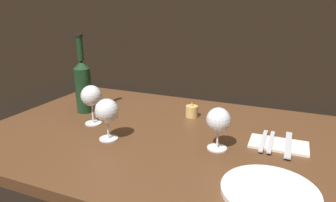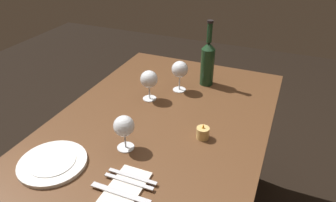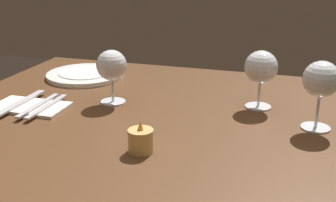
{
  "view_description": "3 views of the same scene",
  "coord_description": "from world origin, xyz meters",
  "px_view_note": "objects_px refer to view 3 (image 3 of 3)",
  "views": [
    {
      "loc": [
        0.44,
        -0.94,
        1.19
      ],
      "look_at": [
        0.02,
        0.04,
        0.85
      ],
      "focal_mm": 32.23,
      "sensor_mm": 36.0,
      "label": 1
    },
    {
      "loc": [
        1.04,
        0.47,
        1.51
      ],
      "look_at": [
        0.02,
        0.04,
        0.85
      ],
      "focal_mm": 33.49,
      "sensor_mm": 36.0,
      "label": 2
    },
    {
      "loc": [
        -0.22,
        0.94,
        1.13
      ],
      "look_at": [
        0.05,
        0.04,
        0.8
      ],
      "focal_mm": 46.1,
      "sensor_mm": 36.0,
      "label": 3
    }
  ],
  "objects_px": {
    "wine_glass_left": "(321,81)",
    "folded_napkin": "(30,107)",
    "votive_candle": "(141,141)",
    "fork_inner": "(38,105)",
    "table_knife": "(20,103)",
    "dinner_plate": "(85,75)",
    "fork_outer": "(47,106)",
    "wine_glass_centre": "(112,66)",
    "wine_glass_right": "(261,68)"
  },
  "relations": [
    {
      "from": "wine_glass_left",
      "to": "folded_napkin",
      "type": "xyz_separation_m",
      "value": [
        0.7,
        0.08,
        -0.11
      ]
    },
    {
      "from": "votive_candle",
      "to": "fork_inner",
      "type": "bearing_deg",
      "value": -24.16
    },
    {
      "from": "table_knife",
      "to": "votive_candle",
      "type": "bearing_deg",
      "value": 158.92
    },
    {
      "from": "dinner_plate",
      "to": "fork_outer",
      "type": "bearing_deg",
      "value": 99.06
    },
    {
      "from": "folded_napkin",
      "to": "dinner_plate",
      "type": "bearing_deg",
      "value": -90.49
    },
    {
      "from": "fork_inner",
      "to": "fork_outer",
      "type": "xyz_separation_m",
      "value": [
        -0.02,
        0.0,
        0.0
      ]
    },
    {
      "from": "wine_glass_centre",
      "to": "wine_glass_left",
      "type": "bearing_deg",
      "value": 177.29
    },
    {
      "from": "fork_inner",
      "to": "wine_glass_right",
      "type": "bearing_deg",
      "value": -161.37
    },
    {
      "from": "dinner_plate",
      "to": "table_knife",
      "type": "distance_m",
      "value": 0.3
    },
    {
      "from": "dinner_plate",
      "to": "fork_outer",
      "type": "height_order",
      "value": "dinner_plate"
    },
    {
      "from": "wine_glass_right",
      "to": "votive_candle",
      "type": "height_order",
      "value": "wine_glass_right"
    },
    {
      "from": "votive_candle",
      "to": "fork_outer",
      "type": "distance_m",
      "value": 0.35
    },
    {
      "from": "wine_glass_centre",
      "to": "votive_candle",
      "type": "relative_size",
      "value": 2.12
    },
    {
      "from": "fork_outer",
      "to": "table_knife",
      "type": "xyz_separation_m",
      "value": [
        0.08,
        -0.0,
        0.0
      ]
    },
    {
      "from": "fork_outer",
      "to": "table_knife",
      "type": "bearing_deg",
      "value": -0.0
    },
    {
      "from": "folded_napkin",
      "to": "wine_glass_left",
      "type": "bearing_deg",
      "value": -173.59
    },
    {
      "from": "fork_outer",
      "to": "wine_glass_right",
      "type": "bearing_deg",
      "value": -160.52
    },
    {
      "from": "wine_glass_right",
      "to": "folded_napkin",
      "type": "xyz_separation_m",
      "value": [
        0.56,
        0.18,
        -0.1
      ]
    },
    {
      "from": "fork_inner",
      "to": "wine_glass_centre",
      "type": "bearing_deg",
      "value": -147.47
    },
    {
      "from": "votive_candle",
      "to": "dinner_plate",
      "type": "height_order",
      "value": "votive_candle"
    },
    {
      "from": "wine_glass_centre",
      "to": "fork_outer",
      "type": "bearing_deg",
      "value": 37.05
    },
    {
      "from": "wine_glass_left",
      "to": "wine_glass_right",
      "type": "relative_size",
      "value": 1.06
    },
    {
      "from": "wine_glass_left",
      "to": "wine_glass_right",
      "type": "height_order",
      "value": "wine_glass_left"
    },
    {
      "from": "wine_glass_left",
      "to": "wine_glass_right",
      "type": "bearing_deg",
      "value": -35.98
    },
    {
      "from": "wine_glass_left",
      "to": "fork_outer",
      "type": "height_order",
      "value": "wine_glass_left"
    },
    {
      "from": "dinner_plate",
      "to": "table_knife",
      "type": "xyz_separation_m",
      "value": [
        0.03,
        0.3,
        0.0
      ]
    },
    {
      "from": "votive_candle",
      "to": "folded_napkin",
      "type": "height_order",
      "value": "votive_candle"
    },
    {
      "from": "fork_outer",
      "to": "table_knife",
      "type": "distance_m",
      "value": 0.08
    },
    {
      "from": "dinner_plate",
      "to": "folded_napkin",
      "type": "distance_m",
      "value": 0.3
    },
    {
      "from": "wine_glass_centre",
      "to": "folded_napkin",
      "type": "distance_m",
      "value": 0.23
    },
    {
      "from": "wine_glass_left",
      "to": "fork_inner",
      "type": "bearing_deg",
      "value": 6.65
    },
    {
      "from": "wine_glass_right",
      "to": "folded_napkin",
      "type": "height_order",
      "value": "wine_glass_right"
    },
    {
      "from": "votive_candle",
      "to": "wine_glass_right",
      "type": "bearing_deg",
      "value": -120.92
    },
    {
      "from": "wine_glass_right",
      "to": "dinner_plate",
      "type": "relative_size",
      "value": 0.61
    },
    {
      "from": "dinner_plate",
      "to": "fork_outer",
      "type": "distance_m",
      "value": 0.3
    },
    {
      "from": "table_knife",
      "to": "folded_napkin",
      "type": "bearing_deg",
      "value": 180.0
    },
    {
      "from": "wine_glass_right",
      "to": "votive_candle",
      "type": "distance_m",
      "value": 0.39
    },
    {
      "from": "table_knife",
      "to": "fork_outer",
      "type": "bearing_deg",
      "value": 180.0
    },
    {
      "from": "wine_glass_left",
      "to": "fork_outer",
      "type": "bearing_deg",
      "value": 6.9
    },
    {
      "from": "dinner_plate",
      "to": "fork_outer",
      "type": "xyz_separation_m",
      "value": [
        -0.05,
        0.3,
        0.0
      ]
    },
    {
      "from": "wine_glass_left",
      "to": "table_knife",
      "type": "xyz_separation_m",
      "value": [
        0.73,
        0.08,
        -0.1
      ]
    },
    {
      "from": "fork_outer",
      "to": "table_knife",
      "type": "height_order",
      "value": "same"
    },
    {
      "from": "votive_candle",
      "to": "table_knife",
      "type": "relative_size",
      "value": 0.32
    },
    {
      "from": "votive_candle",
      "to": "table_knife",
      "type": "xyz_separation_m",
      "value": [
        0.39,
        -0.15,
        -0.01
      ]
    },
    {
      "from": "votive_candle",
      "to": "table_knife",
      "type": "bearing_deg",
      "value": -21.08
    },
    {
      "from": "fork_inner",
      "to": "fork_outer",
      "type": "relative_size",
      "value": 1.0
    },
    {
      "from": "wine_glass_centre",
      "to": "table_knife",
      "type": "bearing_deg",
      "value": 25.43
    },
    {
      "from": "wine_glass_left",
      "to": "folded_napkin",
      "type": "distance_m",
      "value": 0.71
    },
    {
      "from": "wine_glass_centre",
      "to": "fork_inner",
      "type": "bearing_deg",
      "value": 32.53
    },
    {
      "from": "folded_napkin",
      "to": "fork_outer",
      "type": "relative_size",
      "value": 1.06
    }
  ]
}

